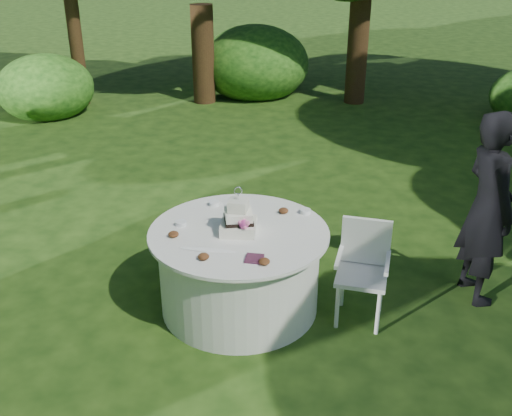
{
  "coord_description": "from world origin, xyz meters",
  "views": [
    {
      "loc": [
        0.85,
        -4.47,
        3.15
      ],
      "look_at": [
        0.15,
        0.0,
        1.0
      ],
      "focal_mm": 42.0,
      "sensor_mm": 36.0,
      "label": 1
    }
  ],
  "objects_px": {
    "napkins": "(254,259)",
    "cake": "(239,220)",
    "guest": "(487,208)",
    "table": "(239,269)",
    "chair": "(363,264)"
  },
  "relations": [
    {
      "from": "napkins",
      "to": "cake",
      "type": "xyz_separation_m",
      "value": [
        -0.2,
        0.44,
        0.1
      ]
    },
    {
      "from": "guest",
      "to": "cake",
      "type": "distance_m",
      "value": 2.2
    },
    {
      "from": "napkins",
      "to": "guest",
      "type": "bearing_deg",
      "value": 27.42
    },
    {
      "from": "cake",
      "to": "table",
      "type": "bearing_deg",
      "value": 103.23
    },
    {
      "from": "napkins",
      "to": "chair",
      "type": "xyz_separation_m",
      "value": [
        0.87,
        0.5,
        -0.26
      ]
    },
    {
      "from": "guest",
      "to": "chair",
      "type": "distance_m",
      "value": 1.22
    },
    {
      "from": "napkins",
      "to": "cake",
      "type": "relative_size",
      "value": 0.33
    },
    {
      "from": "napkins",
      "to": "chair",
      "type": "bearing_deg",
      "value": 30.11
    },
    {
      "from": "guest",
      "to": "cake",
      "type": "relative_size",
      "value": 4.22
    },
    {
      "from": "napkins",
      "to": "cake",
      "type": "height_order",
      "value": "cake"
    },
    {
      "from": "guest",
      "to": "chair",
      "type": "xyz_separation_m",
      "value": [
        -1.05,
        -0.49,
        -0.37
      ]
    },
    {
      "from": "guest",
      "to": "table",
      "type": "relative_size",
      "value": 1.14
    },
    {
      "from": "table",
      "to": "cake",
      "type": "height_order",
      "value": "cake"
    },
    {
      "from": "cake",
      "to": "chair",
      "type": "distance_m",
      "value": 1.13
    },
    {
      "from": "chair",
      "to": "guest",
      "type": "bearing_deg",
      "value": 25.11
    }
  ]
}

